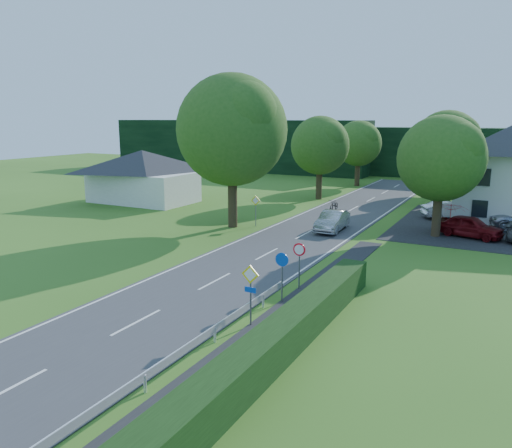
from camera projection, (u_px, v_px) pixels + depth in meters
The scene contains 28 objects.
ground at pixel (6, 392), 15.47m from camera, with size 160.00×160.00×0.00m, color #38631C.
road at pixel (280, 247), 32.74m from camera, with size 7.00×80.00×0.04m, color #3D3D40.
footpath at pixel (174, 401), 14.92m from camera, with size 1.50×44.00×0.04m, color black.
parking_pad at pixel (493, 228), 38.47m from camera, with size 14.00×16.00×0.04m, color black.
line_edge_left at pixel (238, 241), 34.23m from camera, with size 0.12×80.00×0.01m, color white.
line_edge_right at pixel (327, 253), 31.25m from camera, with size 0.12×80.00×0.01m, color white.
line_centre at pixel (280, 247), 32.74m from camera, with size 0.12×80.00×0.01m, color white, non-canonical shape.
guardrail at pixel (68, 436), 12.77m from camera, with size 0.12×26.00×0.69m, color white, non-canonical shape.
hedge_right at pixel (174, 434), 12.35m from camera, with size 1.20×30.00×1.30m, color black.
tree_main at pixel (232, 152), 37.74m from camera, with size 9.40×9.40×11.64m, color #2B5419, non-canonical shape.
tree_left_far at pixel (320, 158), 51.43m from camera, with size 7.00×7.00×8.58m, color #2B5419, non-canonical shape.
tree_right_far at pixel (445, 158), 47.60m from camera, with size 7.40×7.40×9.09m, color #2B5419, non-canonical shape.
tree_left_back at pixel (358, 153), 61.62m from camera, with size 6.60×6.60×8.07m, color #2B5419, non-canonical shape.
tree_right_back at pixel (445, 160), 55.13m from camera, with size 6.20×6.20×7.56m, color #2B5419, non-canonical shape.
tree_right_mid at pixel (440, 177), 34.87m from camera, with size 7.00×7.00×8.58m, color #2B5419, non-canonical shape.
treeline_left at pixel (235, 145), 81.04m from camera, with size 44.00×6.00×8.00m, color black.
treeline_right at pixel (477, 154), 68.09m from camera, with size 30.00×5.00×7.00m, color black.
bungalow_left at pixel (143, 175), 49.99m from camera, with size 11.00×6.50×5.20m.
streetlight at pixel (438, 171), 36.76m from camera, with size 2.03×0.18×8.00m.
sign_priority_right at pixel (250, 284), 20.02m from camera, with size 0.78×0.09×2.59m.
sign_roundabout at pixel (282, 268), 22.64m from camera, with size 0.64×0.08×2.37m.
sign_speed_limit at pixel (299, 255), 24.34m from camera, with size 0.64×0.11×2.37m.
sign_priority_left at pixel (256, 205), 38.76m from camera, with size 0.78×0.09×2.44m.
moving_car at pixel (332, 221), 37.28m from camera, with size 1.57×4.51×1.48m, color #ACACB1.
motorcycle at pixel (334, 205), 45.24m from camera, with size 0.71×2.04×1.07m, color black.
parked_car_red at pixel (470, 226), 35.28m from camera, with size 1.81×4.50×1.53m, color #650B0F.
parked_car_silver_a at pixel (450, 210), 41.86m from camera, with size 1.58×4.52×1.49m, color silver.
parasol at pixel (450, 218), 36.48m from camera, with size 2.40×2.45×2.20m, color red.
Camera 1 is at (13.45, -8.76, 8.32)m, focal length 35.00 mm.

